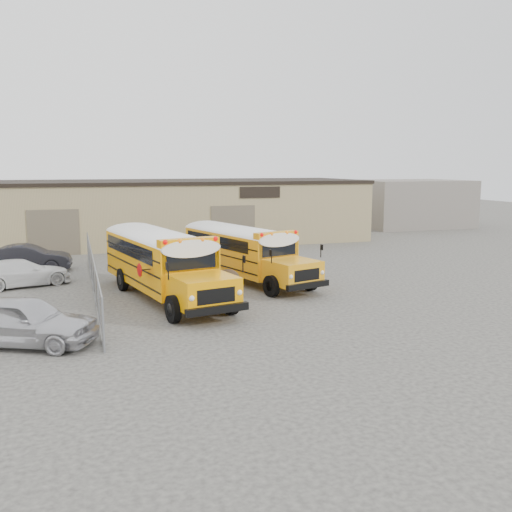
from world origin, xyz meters
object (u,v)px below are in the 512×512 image
object	(u,v)px
car_silver	(23,321)
tarp_bundle	(228,286)
car_white	(22,273)
school_bus_left	(121,242)
school_bus_right	(191,237)
car_dark	(28,258)

from	to	relation	value
car_silver	tarp_bundle	bearing A→B (deg)	-40.58
car_white	school_bus_left	bearing A→B (deg)	-88.07
school_bus_right	car_silver	bearing A→B (deg)	-121.12
car_silver	car_white	world-z (taller)	car_silver
tarp_bundle	car_white	size ratio (longest dim) A/B	0.33
school_bus_right	tarp_bundle	bearing A→B (deg)	-92.60
car_dark	tarp_bundle	bearing A→B (deg)	-136.09
school_bus_left	tarp_bundle	xyz separation A→B (m)	(3.68, -8.36, -0.97)
car_dark	school_bus_right	bearing A→B (deg)	-86.64
car_white	school_bus_right	bearing A→B (deg)	-85.48
tarp_bundle	car_dark	distance (m)	13.64
school_bus_right	car_dark	bearing A→B (deg)	178.42
school_bus_right	car_white	distance (m)	9.87
tarp_bundle	car_dark	size ratio (longest dim) A/B	0.33
tarp_bundle	car_silver	distance (m)	8.46
car_white	car_dark	xyz separation A→B (m)	(0.01, 4.04, 0.09)
school_bus_left	car_dark	distance (m)	5.48
school_bus_left	car_white	size ratio (longest dim) A/B	2.32
school_bus_left	tarp_bundle	size ratio (longest dim) A/B	7.01
tarp_bundle	car_silver	world-z (taller)	car_silver
car_white	car_dark	world-z (taller)	car_dark
school_bus_left	car_white	bearing A→B (deg)	-159.87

